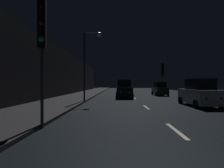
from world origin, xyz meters
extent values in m
cube|color=black|center=(0.00, 24.50, -0.01)|extent=(27.06, 84.00, 0.02)
cube|color=#28282B|center=(-7.33, 24.50, 0.07)|extent=(4.40, 84.00, 0.15)
cube|color=black|center=(-9.93, 21.00, 3.22)|extent=(0.80, 63.00, 6.45)
cube|color=beige|center=(0.00, 3.00, 0.01)|extent=(0.16, 2.20, 0.01)
cube|color=beige|center=(0.00, 9.30, 0.01)|extent=(0.16, 2.20, 0.01)
cube|color=beige|center=(0.00, 17.16, 0.01)|extent=(0.16, 2.20, 0.01)
cylinder|color=#38383A|center=(-5.13, 3.25, 1.57)|extent=(0.12, 0.12, 3.14)
cube|color=black|center=(-5.13, 3.25, 4.09)|extent=(0.38, 0.40, 1.90)
sphere|color=black|center=(-5.09, 3.08, 4.72)|extent=(0.22, 0.22, 0.22)
sphere|color=black|center=(-5.09, 3.08, 4.09)|extent=(0.22, 0.22, 0.22)
sphere|color=#19D84C|center=(-5.09, 3.08, 3.45)|extent=(0.22, 0.22, 0.22)
cylinder|color=#38383A|center=(5.03, 23.60, 1.52)|extent=(0.12, 0.12, 3.04)
cube|color=black|center=(5.03, 23.60, 3.99)|extent=(0.34, 0.37, 1.90)
sphere|color=black|center=(5.05, 23.42, 4.63)|extent=(0.22, 0.22, 0.22)
sphere|color=black|center=(5.05, 23.42, 3.99)|extent=(0.22, 0.22, 0.22)
sphere|color=#19D84C|center=(5.05, 23.42, 3.36)|extent=(0.22, 0.22, 0.22)
cylinder|color=#2D2D30|center=(-5.23, 12.71, 3.27)|extent=(0.16, 0.16, 6.55)
cylinder|color=#2D2D30|center=(-4.53, 12.71, 6.50)|extent=(1.40, 0.10, 0.10)
sphere|color=beige|center=(-3.83, 12.71, 6.40)|extent=(0.44, 0.44, 0.44)
cube|color=black|center=(-1.27, 17.80, 0.80)|extent=(1.86, 4.34, 1.14)
cube|color=black|center=(-1.27, 17.95, 1.80)|extent=(1.58, 2.17, 0.87)
cylinder|color=black|center=(-0.35, 16.28, 0.33)|extent=(0.23, 0.66, 0.66)
cylinder|color=black|center=(-2.18, 16.28, 0.33)|extent=(0.23, 0.66, 0.66)
cylinder|color=black|center=(-0.35, 19.32, 0.33)|extent=(0.23, 0.66, 0.66)
cylinder|color=black|center=(-2.18, 19.32, 0.33)|extent=(0.23, 0.66, 0.66)
sphere|color=white|center=(-0.75, 15.67, 0.80)|extent=(0.19, 0.19, 0.19)
sphere|color=white|center=(-1.78, 15.67, 0.80)|extent=(0.19, 0.19, 0.19)
sphere|color=red|center=(-0.75, 19.93, 0.80)|extent=(0.19, 0.19, 0.19)
sphere|color=red|center=(-1.78, 19.93, 0.80)|extent=(0.19, 0.19, 0.19)
cube|color=silver|center=(4.23, 10.17, 0.76)|extent=(1.77, 4.14, 1.08)
cube|color=black|center=(4.23, 10.02, 1.72)|extent=(1.51, 2.07, 0.83)
cylinder|color=black|center=(3.36, 11.61, 0.32)|extent=(0.22, 0.63, 0.63)
cylinder|color=black|center=(5.10, 11.61, 0.32)|extent=(0.22, 0.63, 0.63)
cylinder|color=black|center=(3.36, 8.72, 0.32)|extent=(0.22, 0.63, 0.63)
cylinder|color=black|center=(5.10, 8.72, 0.32)|extent=(0.22, 0.63, 0.63)
sphere|color=slate|center=(3.74, 12.19, 0.76)|extent=(0.18, 0.18, 0.18)
sphere|color=slate|center=(4.72, 12.19, 0.76)|extent=(0.18, 0.18, 0.18)
sphere|color=red|center=(3.74, 8.14, 0.76)|extent=(0.18, 0.18, 0.18)
sphere|color=red|center=(4.72, 8.14, 0.76)|extent=(0.18, 0.18, 0.18)
cube|color=#0F3819|center=(4.23, 22.26, 0.71)|extent=(1.66, 3.87, 1.01)
cube|color=black|center=(4.23, 22.12, 1.61)|extent=(1.41, 1.93, 0.77)
cylinder|color=black|center=(3.42, 23.62, 0.29)|extent=(0.20, 0.59, 0.59)
cylinder|color=black|center=(5.04, 23.62, 0.29)|extent=(0.20, 0.59, 0.59)
cylinder|color=black|center=(3.42, 20.91, 0.29)|extent=(0.20, 0.59, 0.59)
cylinder|color=black|center=(5.04, 20.91, 0.29)|extent=(0.20, 0.59, 0.59)
sphere|color=slate|center=(3.78, 24.16, 0.71)|extent=(0.17, 0.17, 0.17)
sphere|color=slate|center=(4.69, 24.16, 0.71)|extent=(0.17, 0.17, 0.17)
sphere|color=red|center=(3.78, 20.37, 0.71)|extent=(0.17, 0.17, 0.17)
sphere|color=red|center=(4.69, 20.37, 0.71)|extent=(0.17, 0.17, 0.17)
camera|label=1|loc=(-2.21, -3.42, 1.74)|focal=27.57mm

